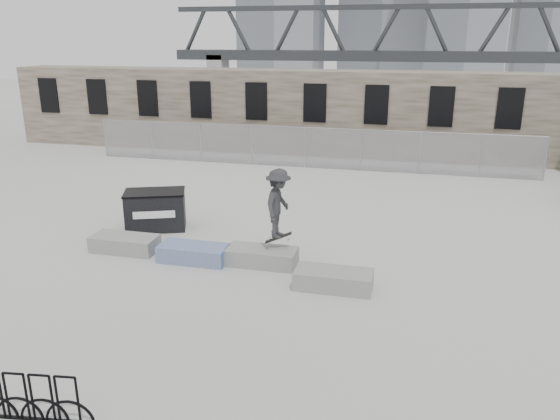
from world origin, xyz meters
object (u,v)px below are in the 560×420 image
object	(u,v)px
planter_offset	(333,279)
dumpster	(156,210)
planter_far_left	(125,243)
planter_center_left	(194,252)
planter_center_right	(262,256)
skateboarder	(278,204)

from	to	relation	value
planter_offset	dumpster	bearing A→B (deg)	154.23
planter_far_left	planter_center_left	bearing A→B (deg)	-5.40
planter_offset	dumpster	world-z (taller)	dumpster
planter_center_right	dumpster	xyz separation A→B (m)	(-4.31, 2.11, 0.40)
dumpster	skateboarder	bearing A→B (deg)	-43.82
planter_center_left	planter_offset	bearing A→B (deg)	-10.96
planter_center_left	planter_center_right	xyz separation A→B (m)	(1.98, 0.23, 0.00)
planter_center_right	planter_far_left	bearing A→B (deg)	-179.86
planter_center_left	planter_center_right	distance (m)	2.00
planter_far_left	skateboarder	xyz separation A→B (m)	(4.77, 0.16, 1.55)
planter_center_left	planter_center_right	bearing A→B (deg)	6.62
planter_offset	dumpster	distance (m)	7.26
planter_far_left	dumpster	size ratio (longest dim) A/B	0.87
planter_center_left	skateboarder	bearing A→B (deg)	8.88
planter_center_left	dumpster	world-z (taller)	dumpster
planter_center_right	planter_offset	size ratio (longest dim) A/B	1.00
planter_center_left	skateboarder	xyz separation A→B (m)	(2.44, 0.38, 1.55)
planter_center_left	dumpster	xyz separation A→B (m)	(-2.32, 2.34, 0.40)
dumpster	skateboarder	distance (m)	5.28
planter_center_right	skateboarder	bearing A→B (deg)	18.29
planter_far_left	skateboarder	bearing A→B (deg)	1.94
planter_center_left	planter_offset	xyz separation A→B (m)	(4.21, -0.81, 0.00)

